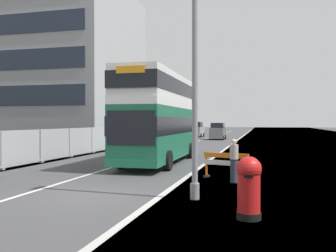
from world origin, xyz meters
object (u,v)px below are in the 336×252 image
object	(u,v)px
car_receding_mid	(218,132)
car_receding_far	(196,130)
double_decker_bus	(161,117)
lamppost_foreground	(195,78)
pedestrian_at_kerb	(234,161)
red_pillar_postbox	(249,185)
car_oncoming_near	(171,134)
roadworks_barrier	(226,162)

from	to	relation	value
car_receding_mid	car_receding_far	xyz separation A→B (m)	(-4.19, 7.19, 0.03)
double_decker_bus	lamppost_foreground	xyz separation A→B (m)	(3.76, -9.57, 1.08)
car_receding_far	lamppost_foreground	bearing A→B (deg)	-79.95
car_receding_mid	pedestrian_at_kerb	size ratio (longest dim) A/B	2.47
lamppost_foreground	red_pillar_postbox	xyz separation A→B (m)	(1.73, -2.00, -2.92)
car_receding_mid	car_receding_far	bearing A→B (deg)	120.20
lamppost_foreground	car_oncoming_near	xyz separation A→B (m)	(-7.92, 28.72, -2.73)
double_decker_bus	car_receding_far	distance (m)	35.77
double_decker_bus	car_receding_mid	world-z (taller)	double_decker_bus
pedestrian_at_kerb	car_receding_mid	bearing A→B (deg)	97.85
car_oncoming_near	car_receding_mid	world-z (taller)	car_oncoming_near
red_pillar_postbox	pedestrian_at_kerb	distance (m)	5.54
car_oncoming_near	car_receding_far	world-z (taller)	car_receding_far
red_pillar_postbox	pedestrian_at_kerb	bearing A→B (deg)	98.13
red_pillar_postbox	lamppost_foreground	bearing A→B (deg)	130.83
red_pillar_postbox	car_receding_mid	distance (m)	40.24
double_decker_bus	car_oncoming_near	xyz separation A→B (m)	(-4.16, 19.16, -1.65)
lamppost_foreground	roadworks_barrier	size ratio (longest dim) A/B	4.04
car_oncoming_near	roadworks_barrier	bearing A→B (deg)	-70.82
lamppost_foreground	double_decker_bus	bearing A→B (deg)	111.47
red_pillar_postbox	double_decker_bus	bearing A→B (deg)	115.39
car_receding_mid	car_oncoming_near	bearing A→B (deg)	-114.30
double_decker_bus	roadworks_barrier	distance (m)	7.01
lamppost_foreground	red_pillar_postbox	size ratio (longest dim) A/B	5.13
double_decker_bus	red_pillar_postbox	world-z (taller)	double_decker_bus
red_pillar_postbox	car_receding_far	distance (m)	48.04
pedestrian_at_kerb	car_oncoming_near	bearing A→B (deg)	109.35
car_receding_mid	double_decker_bus	bearing A→B (deg)	-89.93
car_receding_far	pedestrian_at_kerb	size ratio (longest dim) A/B	2.46
pedestrian_at_kerb	roadworks_barrier	bearing A→B (deg)	113.83
car_receding_far	pedestrian_at_kerb	bearing A→B (deg)	-77.88
lamppost_foreground	roadworks_barrier	xyz separation A→B (m)	(0.54, 4.40, -3.08)
red_pillar_postbox	pedestrian_at_kerb	size ratio (longest dim) A/B	0.90
roadworks_barrier	car_receding_mid	distance (m)	33.73
roadworks_barrier	car_receding_far	size ratio (longest dim) A/B	0.47
double_decker_bus	car_receding_mid	size ratio (longest dim) A/B	2.54
lamppost_foreground	roadworks_barrier	distance (m)	5.40
roadworks_barrier	lamppost_foreground	bearing A→B (deg)	-96.94
red_pillar_postbox	car_receding_mid	xyz separation A→B (m)	(-5.52, 39.86, 0.19)
double_decker_bus	roadworks_barrier	xyz separation A→B (m)	(4.30, -5.16, -2.00)
roadworks_barrier	car_oncoming_near	size ratio (longest dim) A/B	0.49
car_receding_far	pedestrian_at_kerb	xyz separation A→B (m)	(8.93, -41.57, -0.21)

